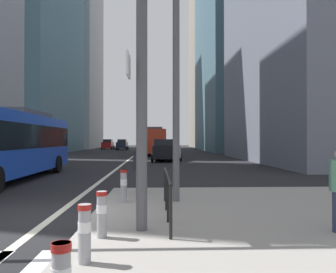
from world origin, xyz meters
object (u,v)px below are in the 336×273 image
car_receding_far (162,150)px  street_lamp_post (176,24)px  bollard_back (124,184)px  car_oncoming_mid (108,144)px  city_bus_blue_oncoming (8,141)px  bollard_left (85,230)px  traffic_signal_gantry (27,26)px  car_oncoming_far (122,144)px  city_bus_red_distant (155,140)px  car_receding_near (169,150)px  city_bus_red_receding (155,140)px  bollard_right (102,212)px  pedestrian_walking (140,167)px

car_receding_far → street_lamp_post: 20.19m
bollard_back → car_oncoming_mid: bearing=98.6°
city_bus_blue_oncoming → bollard_left: bearing=-61.7°
city_bus_blue_oncoming → traffic_signal_gantry: bearing=-64.4°
car_oncoming_far → city_bus_red_distant: bearing=-23.6°
car_oncoming_mid → city_bus_blue_oncoming: bearing=-87.4°
car_receding_near → traffic_signal_gantry: size_ratio=0.62×
city_bus_red_receding → bollard_back: bearing=-91.4°
bollard_left → bollard_right: (0.04, 1.25, -0.00)m
car_oncoming_mid → car_oncoming_far: size_ratio=1.03×
city_bus_red_receding → pedestrian_walking: (-0.45, -31.50, -0.83)m
bollard_right → bollard_back: bollard_back is taller
car_oncoming_far → street_lamp_post: bearing=-82.6°
car_oncoming_far → bollard_right: car_oncoming_far is taller
car_oncoming_far → street_lamp_post: 52.22m
car_receding_far → street_lamp_post: bearing=-90.0°
city_bus_red_receding → car_receding_near: 11.91m
car_oncoming_far → traffic_signal_gantry: size_ratio=0.68×
street_lamp_post → pedestrian_walking: street_lamp_post is taller
city_bus_red_distant → pedestrian_walking: city_bus_red_distant is taller
city_bus_red_distant → bollard_right: 52.48m
city_bus_red_distant → car_oncoming_mid: (-8.94, 4.48, -0.85)m
city_bus_red_receding → bollard_left: 37.60m
car_receding_far → street_lamp_post: (-0.02, -19.73, 4.29)m
city_bus_blue_oncoming → bollard_left: city_bus_blue_oncoming is taller
car_oncoming_mid → bollard_left: 58.73m
car_receding_far → car_oncoming_far: bearing=101.9°
car_receding_near → city_bus_red_distant: bearing=92.6°
car_oncoming_mid → bollard_right: bearing=-82.0°
city_bus_red_receding → street_lamp_post: 33.01m
city_bus_red_receding → car_oncoming_mid: bearing=113.4°
city_bus_red_receding → city_bus_red_distant: same height
pedestrian_walking → bollard_left: bearing=-94.7°
car_oncoming_mid → car_receding_far: 35.05m
car_oncoming_mid → street_lamp_post: bearing=-79.8°
city_bus_blue_oncoming → car_oncoming_mid: city_bus_blue_oncoming is taller
street_lamp_post → car_oncoming_far: bearing=97.4°
city_bus_red_distant → bollard_right: bearing=-91.0°
car_oncoming_mid → bollard_left: car_oncoming_mid is taller
city_bus_red_receding → pedestrian_walking: bearing=-90.8°
street_lamp_post → bollard_back: bearing=-171.3°
car_receding_near → street_lamp_post: (-0.62, -21.01, 4.29)m
car_oncoming_far → street_lamp_post: (6.72, -51.61, 4.29)m
car_receding_far → bollard_back: (-1.50, -19.96, -0.32)m
bollard_left → bollard_right: bearing=88.0°
street_lamp_post → bollard_left: street_lamp_post is taller
car_receding_far → bollard_left: bearing=-93.8°
city_bus_red_receding → traffic_signal_gantry: bearing=-93.9°
car_receding_far → bollard_right: size_ratio=5.39×
car_receding_far → pedestrian_walking: bearing=-93.5°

